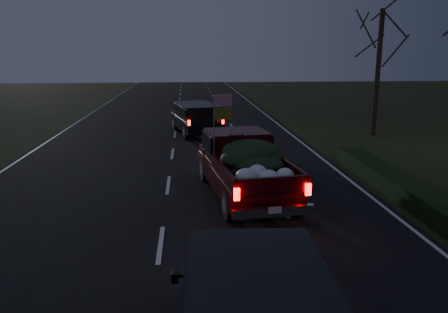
{
  "coord_description": "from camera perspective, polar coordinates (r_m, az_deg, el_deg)",
  "views": [
    {
      "loc": [
        0.72,
        -10.18,
        4.69
      ],
      "look_at": [
        1.93,
        3.9,
        1.3
      ],
      "focal_mm": 35.0,
      "sensor_mm": 36.0,
      "label": 1
    }
  ],
  "objects": [
    {
      "name": "bare_tree_far",
      "position": [
        26.48,
        19.73,
        13.9
      ],
      "size": [
        3.6,
        3.6,
        7.0
      ],
      "color": "black",
      "rests_on": "ground"
    },
    {
      "name": "hedge_row",
      "position": [
        15.59,
        22.41,
        -3.91
      ],
      "size": [
        1.0,
        10.0,
        0.6
      ],
      "primitive_type": "cube",
      "color": "black",
      "rests_on": "ground"
    },
    {
      "name": "pickup_truck",
      "position": [
        14.5,
        2.62,
        -0.71
      ],
      "size": [
        2.93,
        6.02,
        3.03
      ],
      "rotation": [
        0.0,
        0.0,
        0.13
      ],
      "color": "#3E080B",
      "rests_on": "ground"
    },
    {
      "name": "ground",
      "position": [
        11.23,
        -8.28,
        -11.35
      ],
      "size": [
        120.0,
        120.0,
        0.0
      ],
      "primitive_type": "plane",
      "color": "black",
      "rests_on": "ground"
    },
    {
      "name": "lead_suv",
      "position": [
        25.64,
        -3.66,
        5.39
      ],
      "size": [
        3.06,
        5.31,
        1.43
      ],
      "rotation": [
        0.0,
        0.0,
        0.21
      ],
      "color": "black",
      "rests_on": "ground"
    },
    {
      "name": "road_asphalt",
      "position": [
        11.23,
        -8.28,
        -11.3
      ],
      "size": [
        14.0,
        120.0,
        0.02
      ],
      "primitive_type": "cube",
      "color": "black",
      "rests_on": "ground"
    }
  ]
}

